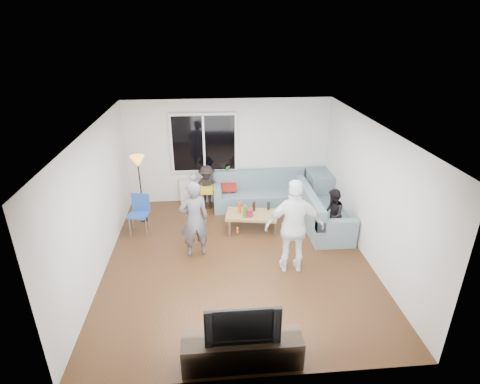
{
  "coord_description": "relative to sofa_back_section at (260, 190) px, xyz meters",
  "views": [
    {
      "loc": [
        -0.49,
        -6.21,
        4.21
      ],
      "look_at": [
        0.1,
        0.6,
        1.15
      ],
      "focal_mm": 28.29,
      "sensor_mm": 36.0,
      "label": 1
    }
  ],
  "objects": [
    {
      "name": "window_mullion",
      "position": [
        -1.35,
        0.37,
        1.12
      ],
      "size": [
        0.05,
        0.03,
        1.35
      ],
      "primitive_type": "cube",
      "color": "white",
      "rests_on": "window_frame"
    },
    {
      "name": "window_glass",
      "position": [
        -1.35,
        0.38,
        1.12
      ],
      "size": [
        1.5,
        0.02,
        1.35
      ],
      "primitive_type": "cube",
      "color": "black",
      "rests_on": "window_frame"
    },
    {
      "name": "bottle_b",
      "position": [
        -0.52,
        -1.33,
        0.11
      ],
      "size": [
        0.08,
        0.08,
        0.27
      ],
      "primitive_type": "cylinder",
      "color": "#2B7815",
      "rests_on": "coffee_table"
    },
    {
      "name": "floor",
      "position": [
        -0.75,
        -2.27,
        -0.45
      ],
      "size": [
        5.0,
        5.5,
        0.04
      ],
      "primitive_type": "cube",
      "color": "#56351C",
      "rests_on": "ground"
    },
    {
      "name": "side_chair",
      "position": [
        -2.8,
        -1.09,
        0.01
      ],
      "size": [
        0.49,
        0.49,
        0.86
      ],
      "primitive_type": null,
      "rotation": [
        0.0,
        0.0,
        -0.25
      ],
      "color": "#23499A",
      "rests_on": "floor"
    },
    {
      "name": "bottle_c",
      "position": [
        -0.28,
        -1.04,
        0.08
      ],
      "size": [
        0.07,
        0.07,
        0.21
      ],
      "primitive_type": "cylinder",
      "color": "black",
      "rests_on": "coffee_table"
    },
    {
      "name": "pitcher",
      "position": [
        -0.42,
        -1.29,
        0.06
      ],
      "size": [
        0.17,
        0.17,
        0.17
      ],
      "primitive_type": "cylinder",
      "color": "maroon",
      "rests_on": "coffee_table"
    },
    {
      "name": "sofa_corner",
      "position": [
        1.63,
        0.0,
        0.0
      ],
      "size": [
        0.85,
        0.85,
        0.85
      ],
      "primitive_type": "cube",
      "color": "slate",
      "rests_on": "floor"
    },
    {
      "name": "ceiling",
      "position": [
        -0.75,
        -2.27,
        2.2
      ],
      "size": [
        5.0,
        5.5,
        0.04
      ],
      "primitive_type": "cube",
      "color": "white",
      "rests_on": "ground"
    },
    {
      "name": "player_right",
      "position": [
        0.23,
        -2.71,
        0.47
      ],
      "size": [
        1.08,
        0.5,
        1.8
      ],
      "primitive_type": "imported",
      "rotation": [
        0.0,
        0.0,
        3.08
      ],
      "color": "white",
      "rests_on": "floor"
    },
    {
      "name": "spectator_right",
      "position": [
        1.27,
        -1.7,
        0.14
      ],
      "size": [
        0.56,
        0.65,
        1.13
      ],
      "primitive_type": "imported",
      "rotation": [
        0.0,
        0.0,
        -1.85
      ],
      "color": "black",
      "rests_on": "floor"
    },
    {
      "name": "television",
      "position": [
        -0.89,
        -4.77,
        0.3
      ],
      "size": [
        0.98,
        0.13,
        0.56
      ],
      "primitive_type": "imported",
      "color": "black",
      "rests_on": "tv_console"
    },
    {
      "name": "spectator_back",
      "position": [
        -1.31,
        0.03,
        0.13
      ],
      "size": [
        0.76,
        0.49,
        1.11
      ],
      "primitive_type": "imported",
      "rotation": [
        0.0,
        0.0,
        0.11
      ],
      "color": "black",
      "rests_on": "floor"
    },
    {
      "name": "sofa_right_section",
      "position": [
        1.27,
        -1.13,
        0.0
      ],
      "size": [
        2.0,
        0.85,
        0.85
      ],
      "primitive_type": null,
      "rotation": [
        0.0,
        0.0,
        1.57
      ],
      "color": "slate",
      "rests_on": "floor"
    },
    {
      "name": "coffee_table",
      "position": [
        -0.35,
        -1.18,
        -0.22
      ],
      "size": [
        1.18,
        0.78,
        0.4
      ],
      "primitive_type": "cube",
      "rotation": [
        0.0,
        0.0,
        -0.17
      ],
      "color": "#A98652",
      "rests_on": "floor"
    },
    {
      "name": "floor_lamp",
      "position": [
        -2.8,
        -0.5,
        0.36
      ],
      "size": [
        0.32,
        0.32,
        1.56
      ],
      "primitive_type": null,
      "color": "orange",
      "rests_on": "floor"
    },
    {
      "name": "bottle_e",
      "position": [
        0.05,
        -1.01,
        0.07
      ],
      "size": [
        0.07,
        0.07,
        0.18
      ],
      "primitive_type": "cylinder",
      "color": "black",
      "rests_on": "coffee_table"
    },
    {
      "name": "cushion_red",
      "position": [
        -0.77,
        0.06,
        0.09
      ],
      "size": [
        0.36,
        0.3,
        0.13
      ],
      "primitive_type": "cube",
      "rotation": [
        0.0,
        0.0,
        0.01
      ],
      "color": "maroon",
      "rests_on": "sofa_back_section"
    },
    {
      "name": "player_left",
      "position": [
        -1.56,
        -2.05,
        0.35
      ],
      "size": [
        0.63,
        0.48,
        1.56
      ],
      "primitive_type": "imported",
      "rotation": [
        0.0,
        0.0,
        3.35
      ],
      "color": "#545459",
      "rests_on": "floor"
    },
    {
      "name": "wall_right",
      "position": [
        1.77,
        -2.27,
        0.88
      ],
      "size": [
        0.04,
        5.5,
        2.6
      ],
      "primitive_type": "cube",
      "color": "silver",
      "rests_on": "ground"
    },
    {
      "name": "tv_console",
      "position": [
        -0.89,
        -4.77,
        -0.2
      ],
      "size": [
        1.6,
        0.4,
        0.44
      ],
      "primitive_type": "cube",
      "color": "#2E2117",
      "rests_on": "floor"
    },
    {
      "name": "wall_back",
      "position": [
        -0.75,
        0.5,
        0.88
      ],
      "size": [
        5.0,
        0.04,
        2.6
      ],
      "primitive_type": "cube",
      "color": "silver",
      "rests_on": "ground"
    },
    {
      "name": "window_frame",
      "position": [
        -1.35,
        0.42,
        1.12
      ],
      "size": [
        1.62,
        0.06,
        1.47
      ],
      "primitive_type": "cube",
      "color": "white",
      "rests_on": "wall_back"
    },
    {
      "name": "wall_front",
      "position": [
        -0.75,
        -5.04,
        0.88
      ],
      "size": [
        5.0,
        0.04,
        2.6
      ],
      "primitive_type": "cube",
      "color": "silver",
      "rests_on": "ground"
    },
    {
      "name": "bottle_a",
      "position": [
        -0.61,
        -1.11,
        0.1
      ],
      "size": [
        0.07,
        0.07,
        0.25
      ],
      "primitive_type": "cylinder",
      "color": "#E7400D",
      "rests_on": "coffee_table"
    },
    {
      "name": "potted_plant",
      "position": [
        -0.81,
        0.35,
        0.38
      ],
      "size": [
        0.22,
        0.19,
        0.37
      ],
      "primitive_type": "imported",
      "rotation": [
        0.0,
        0.0,
        0.13
      ],
      "color": "#2A6A2F",
      "rests_on": "radiator"
    },
    {
      "name": "wall_left",
      "position": [
        -3.27,
        -2.27,
        0.88
      ],
      "size": [
        0.04,
        5.5,
        2.6
      ],
      "primitive_type": "cube",
      "color": "silver",
      "rests_on": "ground"
    },
    {
      "name": "radiator",
      "position": [
        -1.35,
        0.38,
        -0.11
      ],
      "size": [
        1.3,
        0.12,
        0.62
      ],
      "primitive_type": "cube",
      "color": "silver",
      "rests_on": "floor"
    },
    {
      "name": "vase",
      "position": [
        -1.64,
        0.35,
        0.29
      ],
      "size": [
        0.23,
        0.23,
        0.19
      ],
      "primitive_type": "imported",
      "rotation": [
        0.0,
        0.0,
        0.33
      ],
      "color": "silver",
      "rests_on": "radiator"
    },
    {
      "name": "sofa_back_section",
      "position": [
        0.0,
        0.0,
        0.0
      ],
      "size": [
        2.3,
        0.85,
        0.85
      ],
      "primitive_type": null,
      "color": "slate",
      "rests_on": "floor"
    },
    {
      "name": "cushion_yellow",
      "position": [
        -1.33,
        -0.02,
        0.09
      ],
      "size": [
        0.41,
        0.36,
        0.14
      ],
      "primitive_type": "cube",
      "rotation": [
        0.0,
        0.0,
        -0.12
      ],
      "color": "gold",
      "rests_on": "sofa_back_section"
    }
  ]
}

